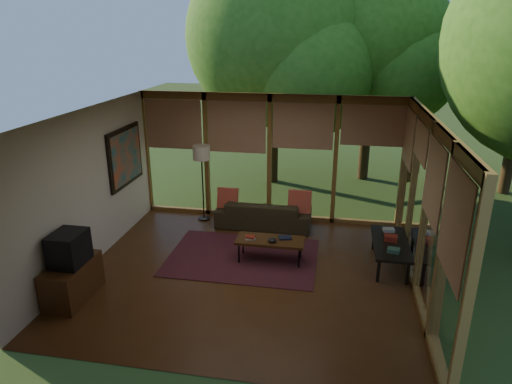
% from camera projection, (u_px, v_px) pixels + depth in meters
% --- Properties ---
extents(floor, '(5.50, 5.50, 0.00)m').
position_uv_depth(floor, '(247.00, 273.00, 7.76)').
color(floor, '#553016').
rests_on(floor, ground).
extents(ceiling, '(5.50, 5.50, 0.00)m').
position_uv_depth(ceiling, '(246.00, 115.00, 6.85)').
color(ceiling, silver).
rests_on(ceiling, ground).
extents(wall_left, '(0.04, 5.00, 2.70)m').
position_uv_depth(wall_left, '(88.00, 189.00, 7.77)').
color(wall_left, silver).
rests_on(wall_left, ground).
extents(wall_front, '(5.50, 0.04, 2.70)m').
position_uv_depth(wall_front, '(201.00, 278.00, 4.99)').
color(wall_front, silver).
rests_on(wall_front, ground).
extents(window_wall_back, '(5.50, 0.12, 2.70)m').
position_uv_depth(window_wall_back, '(269.00, 158.00, 9.63)').
color(window_wall_back, olive).
rests_on(window_wall_back, ground).
extents(window_wall_right, '(0.12, 5.00, 2.70)m').
position_uv_depth(window_wall_right, '(425.00, 210.00, 6.85)').
color(window_wall_right, olive).
rests_on(window_wall_right, ground).
extents(tree_nw, '(4.41, 4.41, 5.94)m').
position_uv_depth(tree_nw, '(275.00, 37.00, 11.31)').
color(tree_nw, '#3C2915').
rests_on(tree_nw, ground).
extents(tree_ne, '(3.71, 3.71, 5.62)m').
position_uv_depth(tree_ne, '(374.00, 36.00, 11.56)').
color(tree_ne, '#3C2915').
rests_on(tree_ne, ground).
extents(rug, '(2.67, 1.89, 0.01)m').
position_uv_depth(rug, '(243.00, 257.00, 8.30)').
color(rug, maroon).
rests_on(rug, floor).
extents(sofa, '(1.96, 0.78, 0.57)m').
position_uv_depth(sofa, '(264.00, 213.00, 9.53)').
color(sofa, '#332C19').
rests_on(sofa, floor).
extents(pillow_left, '(0.42, 0.23, 0.44)m').
position_uv_depth(pillow_left, '(228.00, 198.00, 9.50)').
color(pillow_left, '#9C1B0E').
rests_on(pillow_left, sofa).
extents(pillow_right, '(0.46, 0.25, 0.49)m').
position_uv_depth(pillow_right, '(300.00, 202.00, 9.25)').
color(pillow_right, '#9C1B0E').
rests_on(pillow_right, sofa).
extents(ct_book_lower, '(0.20, 0.17, 0.03)m').
position_uv_depth(ct_book_lower, '(250.00, 238.00, 8.04)').
color(ct_book_lower, '#AEA89D').
rests_on(ct_book_lower, coffee_table).
extents(ct_book_upper, '(0.17, 0.14, 0.03)m').
position_uv_depth(ct_book_upper, '(250.00, 237.00, 8.03)').
color(ct_book_upper, maroon).
rests_on(ct_book_upper, coffee_table).
extents(ct_book_side, '(0.25, 0.22, 0.03)m').
position_uv_depth(ct_book_side, '(285.00, 238.00, 8.06)').
color(ct_book_side, black).
rests_on(ct_book_side, coffee_table).
extents(ct_bowl, '(0.16, 0.16, 0.07)m').
position_uv_depth(ct_bowl, '(272.00, 240.00, 7.92)').
color(ct_bowl, black).
rests_on(ct_bowl, coffee_table).
extents(media_cabinet, '(0.50, 1.00, 0.60)m').
position_uv_depth(media_cabinet, '(72.00, 281.00, 6.95)').
color(media_cabinet, '#4B2C14').
rests_on(media_cabinet, floor).
extents(television, '(0.45, 0.55, 0.50)m').
position_uv_depth(television, '(69.00, 248.00, 6.76)').
color(television, black).
rests_on(television, media_cabinet).
extents(console_book_a, '(0.22, 0.18, 0.07)m').
position_uv_depth(console_book_a, '(393.00, 250.00, 7.49)').
color(console_book_a, '#335946').
rests_on(console_book_a, side_console).
extents(console_book_b, '(0.24, 0.19, 0.10)m').
position_uv_depth(console_book_b, '(391.00, 238.00, 7.90)').
color(console_book_b, maroon).
rests_on(console_book_b, side_console).
extents(console_book_c, '(0.22, 0.17, 0.05)m').
position_uv_depth(console_book_c, '(389.00, 230.00, 8.28)').
color(console_book_c, '#AEA89D').
rests_on(console_book_c, side_console).
extents(floor_lamp, '(0.36, 0.36, 1.65)m').
position_uv_depth(floor_lamp, '(202.00, 157.00, 9.51)').
color(floor_lamp, black).
rests_on(floor_lamp, floor).
extents(coffee_table, '(1.20, 0.50, 0.43)m').
position_uv_depth(coffee_table, '(270.00, 241.00, 8.05)').
color(coffee_table, '#4B2C14').
rests_on(coffee_table, floor).
extents(side_console, '(0.60, 1.40, 0.46)m').
position_uv_depth(side_console, '(391.00, 244.00, 7.88)').
color(side_console, black).
rests_on(side_console, floor).
extents(wall_painting, '(0.06, 1.35, 1.15)m').
position_uv_depth(wall_painting, '(125.00, 157.00, 8.99)').
color(wall_painting, black).
rests_on(wall_painting, wall_left).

